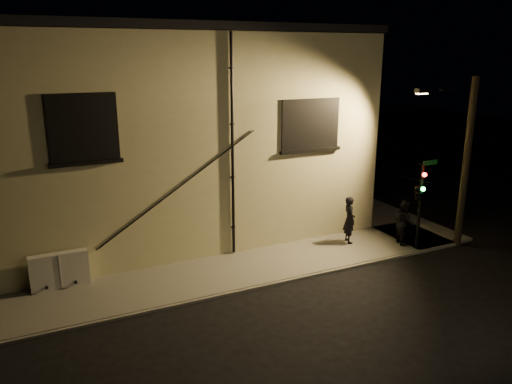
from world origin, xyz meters
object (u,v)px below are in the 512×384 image
pedestrian_a (349,220)px  pedestrian_b (404,222)px  streetlamp_pole (463,158)px  utility_cabinet (60,271)px  traffic_signal (419,191)px

pedestrian_a → pedestrian_b: size_ratio=1.06×
pedestrian_b → streetlamp_pole: streetlamp_pole is taller
utility_cabinet → traffic_signal: 13.50m
utility_cabinet → pedestrian_b: 13.27m
utility_cabinet → streetlamp_pole: bearing=-10.0°
pedestrian_a → utility_cabinet: bearing=99.8°
utility_cabinet → streetlamp_pole: size_ratio=0.27×
utility_cabinet → pedestrian_b: pedestrian_b is taller
traffic_signal → streetlamp_pole: bearing=-4.5°
streetlamp_pole → utility_cabinet: bearing=170.0°
pedestrian_a → pedestrian_b: bearing=-104.7°
utility_cabinet → pedestrian_a: 11.21m
pedestrian_b → streetlamp_pole: bearing=-95.2°
pedestrian_b → traffic_signal: size_ratio=0.52×
utility_cabinet → traffic_signal: (13.14, -2.51, 1.79)m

